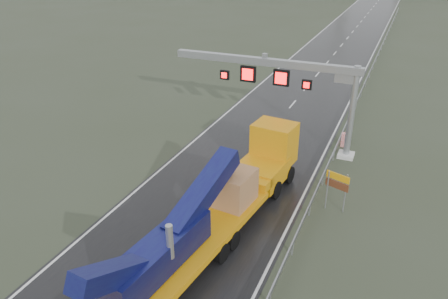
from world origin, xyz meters
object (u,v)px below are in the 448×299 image
at_px(heavy_haul_truck, 219,204).
at_px(exit_sign_pair, 337,184).
at_px(striped_barrier, 346,140).
at_px(sign_gantry, 290,80).

relative_size(heavy_haul_truck, exit_sign_pair, 8.04).
bearing_deg(striped_barrier, heavy_haul_truck, -109.93).
distance_m(heavy_haul_truck, striped_barrier, 15.34).
distance_m(heavy_haul_truck, exit_sign_pair, 7.46).
relative_size(sign_gantry, striped_barrier, 12.68).
distance_m(sign_gantry, exit_sign_pair, 10.14).
relative_size(exit_sign_pair, striped_barrier, 2.23).
distance_m(exit_sign_pair, striped_barrier, 9.78).
bearing_deg(heavy_haul_truck, sign_gantry, 94.96).
relative_size(heavy_haul_truck, striped_barrier, 17.94).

